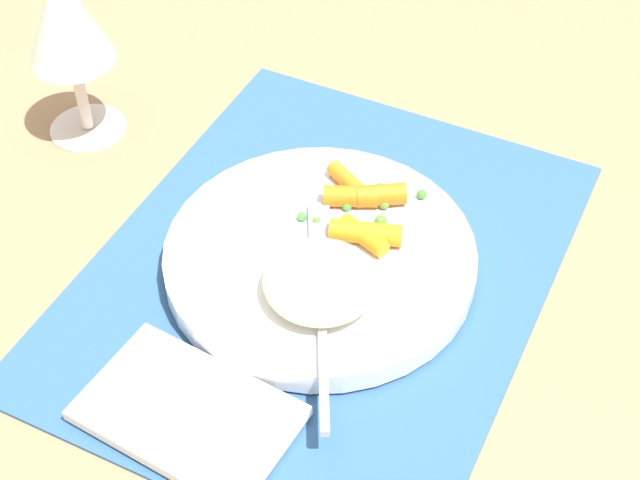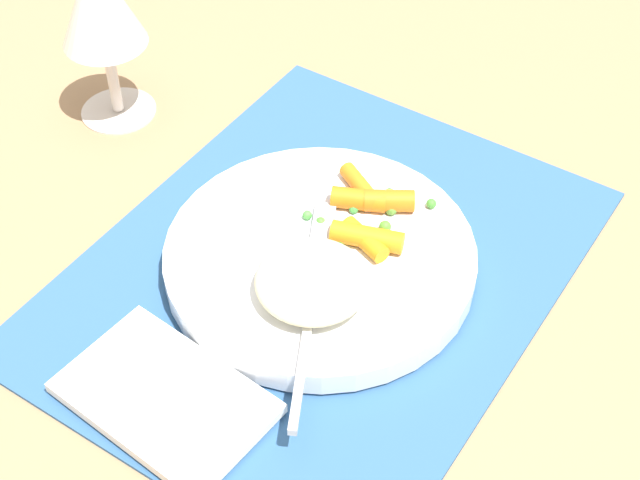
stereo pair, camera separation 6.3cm
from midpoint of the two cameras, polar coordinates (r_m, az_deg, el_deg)
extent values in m
plane|color=#997551|center=(0.74, 2.45, -2.01)|extent=(2.40, 2.40, 0.00)
cube|color=#2D5684|center=(0.73, 2.45, -1.86)|extent=(0.41, 0.32, 0.01)
cylinder|color=white|center=(0.72, 2.48, -1.19)|extent=(0.23, 0.23, 0.02)
ellipsoid|color=beige|center=(0.68, 2.21, -2.54)|extent=(0.08, 0.08, 0.03)
cylinder|color=orange|center=(0.74, 4.75, 2.26)|extent=(0.03, 0.04, 0.02)
cylinder|color=orange|center=(0.72, 5.14, -0.08)|extent=(0.03, 0.04, 0.01)
cylinder|color=orange|center=(0.75, 6.48, 2.20)|extent=(0.03, 0.04, 0.02)
cylinder|color=orange|center=(0.76, 4.80, 3.02)|extent=(0.03, 0.05, 0.01)
cylinder|color=orange|center=(0.72, 5.28, 0.06)|extent=(0.03, 0.06, 0.02)
sphere|color=#58A347|center=(0.76, 5.03, 2.54)|extent=(0.01, 0.01, 0.01)
sphere|color=#4D9D30|center=(0.73, 6.29, 0.67)|extent=(0.01, 0.01, 0.01)
sphere|color=green|center=(0.74, 4.56, 1.65)|extent=(0.01, 0.01, 0.01)
sphere|color=green|center=(0.72, 3.73, -0.10)|extent=(0.01, 0.01, 0.01)
sphere|color=#418D30|center=(0.75, 8.91, 2.01)|extent=(0.01, 0.01, 0.01)
sphere|color=green|center=(0.76, 6.46, 2.66)|extent=(0.01, 0.01, 0.01)
sphere|color=#4A8D30|center=(0.73, 2.49, 0.94)|extent=(0.01, 0.01, 0.01)
sphere|color=green|center=(0.74, 1.69, 1.36)|extent=(0.01, 0.01, 0.01)
sphere|color=#558F32|center=(0.74, 6.62, 1.67)|extent=(0.01, 0.01, 0.01)
sphere|color=#5B9737|center=(0.75, 6.25, 2.29)|extent=(0.01, 0.01, 0.01)
cube|color=silver|center=(0.73, 2.65, 0.72)|extent=(0.05, 0.03, 0.01)
cube|color=silver|center=(0.66, 1.98, -5.56)|extent=(0.15, 0.08, 0.01)
cylinder|color=silver|center=(0.89, -9.72, 7.43)|extent=(0.07, 0.07, 0.00)
cylinder|color=silver|center=(0.87, -10.02, 9.35)|extent=(0.01, 0.01, 0.07)
cube|color=white|center=(0.66, -6.31, -9.30)|extent=(0.10, 0.14, 0.01)
camera|label=1|loc=(0.03, -87.46, 2.61)|focal=54.71mm
camera|label=2|loc=(0.03, 92.54, -2.61)|focal=54.71mm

